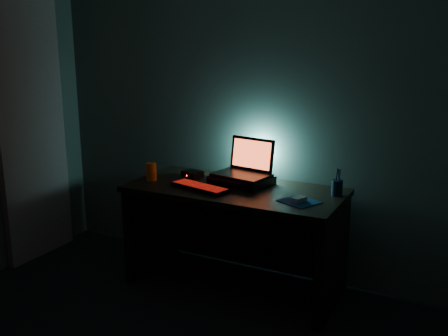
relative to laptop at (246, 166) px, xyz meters
name	(u,v)px	position (x,y,z in m)	size (l,w,h in m)	color
room	(55,167)	(-0.01, -1.77, 0.38)	(3.50, 4.00, 2.50)	black
desk	(238,220)	(-0.01, -0.10, -0.38)	(1.50, 0.70, 0.75)	black
curtain	(30,118)	(-1.72, -0.35, 0.28)	(0.06, 0.65, 2.30)	#AC9A8A
riser	(242,180)	(-0.01, -0.05, -0.09)	(0.40, 0.30, 0.06)	black
laptop	(246,166)	(0.00, 0.00, 0.00)	(0.42, 0.34, 0.26)	black
keyboard	(200,187)	(-0.21, -0.29, -0.11)	(0.46, 0.24, 0.03)	black
mousepad	(299,202)	(0.49, -0.26, -0.12)	(0.22, 0.20, 0.00)	navy
mouse	(299,199)	(0.49, -0.26, -0.10)	(0.06, 0.09, 0.03)	#9D9EA2
pen_cup	(337,188)	(0.67, -0.01, -0.07)	(0.07, 0.07, 0.10)	black
juice_glass	(151,172)	(-0.64, -0.25, -0.06)	(0.08, 0.08, 0.13)	#FF5B0D
router	(193,174)	(-0.42, -0.04, -0.10)	(0.17, 0.15, 0.05)	black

